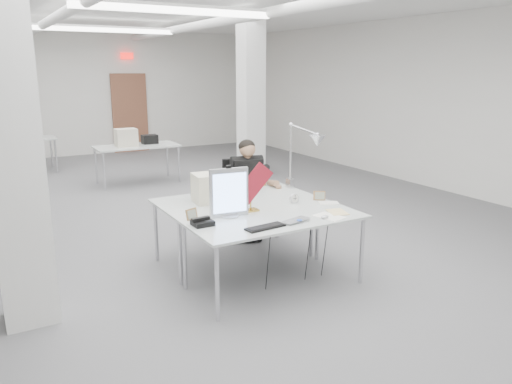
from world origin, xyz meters
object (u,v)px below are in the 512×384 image
(desk_phone, at_px, (203,223))
(architect_lamp, at_px, (302,156))
(desk_main, at_px, (275,218))
(laptop, at_px, (299,222))
(monitor, at_px, (229,193))
(office_chair, at_px, (246,199))
(seated_person, at_px, (247,173))
(bankers_lamp, at_px, (251,196))
(beige_monitor, at_px, (209,188))

(desk_phone, height_order, architect_lamp, architect_lamp)
(desk_main, distance_m, architect_lamp, 1.23)
(desk_phone, bearing_deg, architect_lamp, 21.42)
(laptop, bearing_deg, monitor, 118.78)
(laptop, relative_size, architect_lamp, 0.35)
(desk_main, bearing_deg, office_chair, 72.41)
(desk_main, height_order, seated_person, seated_person)
(bankers_lamp, bearing_deg, seated_person, 65.72)
(monitor, xyz_separation_m, desk_phone, (-0.36, -0.14, -0.23))
(office_chair, distance_m, monitor, 1.58)
(office_chair, xyz_separation_m, architect_lamp, (0.37, -0.74, 0.66))
(seated_person, relative_size, architect_lamp, 1.12)
(seated_person, distance_m, laptop, 1.78)
(office_chair, relative_size, architect_lamp, 1.21)
(seated_person, distance_m, beige_monitor, 0.98)
(desk_main, relative_size, monitor, 3.58)
(beige_monitor, height_order, architect_lamp, architect_lamp)
(seated_person, bearing_deg, laptop, -90.83)
(desk_main, distance_m, seated_person, 1.54)
(bankers_lamp, relative_size, desk_phone, 1.66)
(office_chair, bearing_deg, beige_monitor, -131.53)
(office_chair, distance_m, seated_person, 0.36)
(monitor, height_order, laptop, monitor)
(desk_main, xyz_separation_m, architect_lamp, (0.85, 0.76, 0.46))
(beige_monitor, bearing_deg, architect_lamp, 0.01)
(seated_person, height_order, architect_lamp, architect_lamp)
(monitor, bearing_deg, desk_phone, -150.94)
(desk_main, relative_size, beige_monitor, 5.27)
(desk_main, distance_m, office_chair, 1.59)
(desk_phone, xyz_separation_m, beige_monitor, (0.42, 0.77, 0.14))
(seated_person, bearing_deg, monitor, -114.88)
(desk_main, relative_size, seated_person, 1.79)
(desk_main, bearing_deg, desk_phone, 171.17)
(laptop, bearing_deg, office_chair, 64.61)
(laptop, distance_m, desk_phone, 0.95)
(laptop, xyz_separation_m, desk_phone, (-0.86, 0.40, 0.01))
(office_chair, xyz_separation_m, laptop, (-0.37, -1.78, 0.22))
(office_chair, bearing_deg, laptop, -90.51)
(monitor, distance_m, beige_monitor, 0.64)
(beige_monitor, bearing_deg, bankers_lamp, -62.17)
(desk_main, height_order, monitor, monitor)
(monitor, bearing_deg, desk_main, -26.56)
(laptop, distance_m, bankers_lamp, 0.66)
(beige_monitor, distance_m, architect_lamp, 1.22)
(desk_main, distance_m, desk_phone, 0.76)
(laptop, relative_size, beige_monitor, 0.91)
(monitor, distance_m, bankers_lamp, 0.31)
(monitor, distance_m, laptop, 0.77)
(laptop, height_order, desk_phone, desk_phone)
(office_chair, bearing_deg, bankers_lamp, -105.06)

